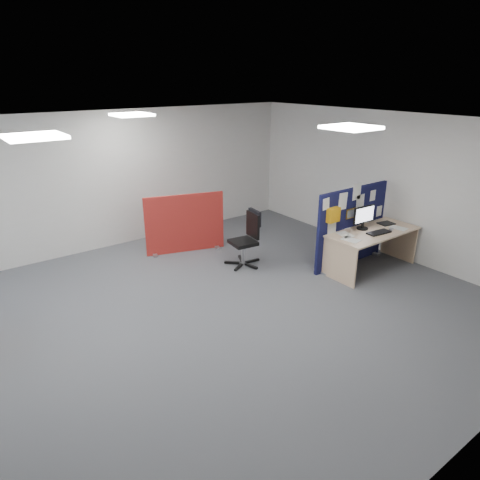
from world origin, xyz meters
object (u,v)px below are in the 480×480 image
main_desk (370,239)px  office_chair (248,235)px  red_divider (185,224)px  navy_divider (351,226)px  monitor_main (364,216)px

main_desk → office_chair: office_chair is taller
main_desk → red_divider: bearing=130.0°
navy_divider → main_desk: (0.12, -0.35, -0.18)m
navy_divider → red_divider: bearing=132.4°
navy_divider → monitor_main: size_ratio=3.65×
red_divider → office_chair: bearing=-46.4°
red_divider → office_chair: red_divider is taller
navy_divider → monitor_main: bearing=-73.5°
navy_divider → office_chair: 1.88m
navy_divider → monitor_main: (0.06, -0.21, 0.23)m
navy_divider → main_desk: size_ratio=1.00×
main_desk → red_divider: 3.50m
main_desk → office_chair: size_ratio=1.73×
main_desk → monitor_main: 0.43m
main_desk → monitor_main: bearing=113.4°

